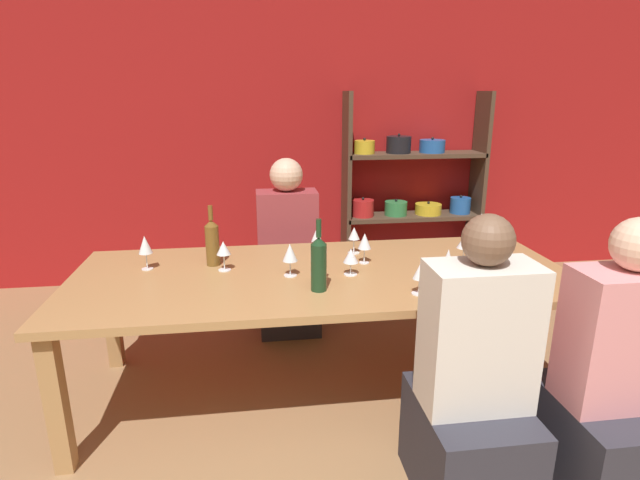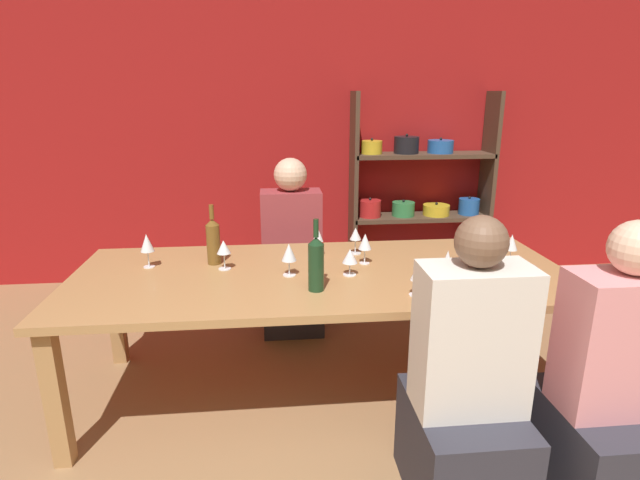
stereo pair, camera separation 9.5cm
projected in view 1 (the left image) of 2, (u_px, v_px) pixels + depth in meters
wall_back_red at (282, 129)px, 4.35m from camera, size 8.80×0.06×2.70m
shelf_unit at (410, 204)px, 4.49m from camera, size 1.25×0.30×1.67m
dining_table at (323, 284)px, 2.70m from camera, size 2.65×1.09×0.73m
mixing_bowl at (511, 273)px, 2.50m from camera, size 0.24×0.24×0.11m
wine_bottle_green at (319, 263)px, 2.39m from camera, size 0.08×0.08×0.36m
wine_bottle_dark at (212, 242)px, 2.75m from camera, size 0.08×0.08×0.34m
wine_glass_red_a at (351, 257)px, 2.61m from camera, size 0.08×0.08×0.14m
wine_glass_white_a at (420, 273)px, 2.36m from camera, size 0.07×0.07×0.15m
wine_glass_empty_a at (448, 259)px, 2.52m from camera, size 0.06×0.06×0.17m
wine_glass_white_b at (290, 254)px, 2.59m from camera, size 0.08×0.08×0.18m
wine_glass_empty_b at (223, 249)px, 2.67m from camera, size 0.08×0.08×0.16m
wine_glass_white_c at (145, 246)px, 2.68m from camera, size 0.07×0.07×0.19m
wine_glass_red_b at (481, 221)px, 3.22m from camera, size 0.08×0.08×0.18m
wine_glass_empty_c at (509, 241)px, 2.84m from camera, size 0.07×0.07×0.16m
wine_glass_white_d at (317, 236)px, 2.91m from camera, size 0.07×0.07×0.17m
wine_glass_white_e at (365, 242)px, 2.79m from camera, size 0.07×0.07×0.17m
wine_glass_white_f at (354, 235)px, 2.96m from camera, size 0.07×0.07×0.16m
wine_glass_empty_d at (464, 242)px, 2.81m from camera, size 0.08×0.08×0.16m
person_near_a at (609, 402)px, 2.03m from camera, size 0.43×0.53×1.22m
person_far_a at (288, 266)px, 3.59m from camera, size 0.42×0.53×1.23m
person_near_b at (472, 402)px, 2.02m from camera, size 0.42×0.53×1.23m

